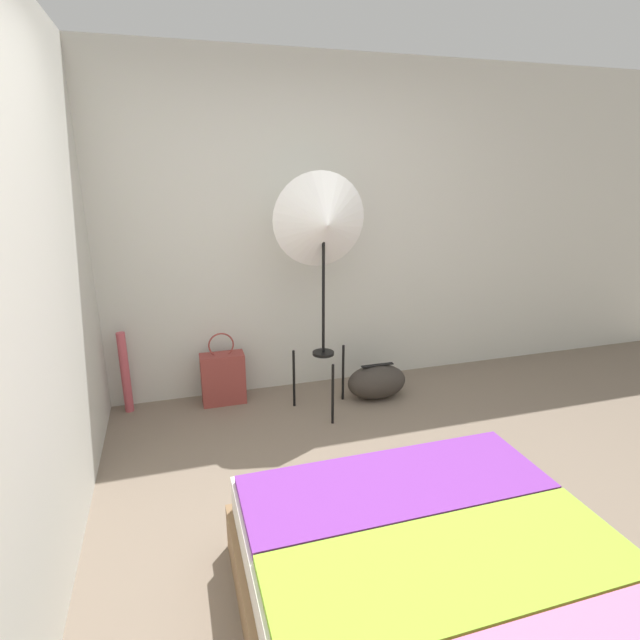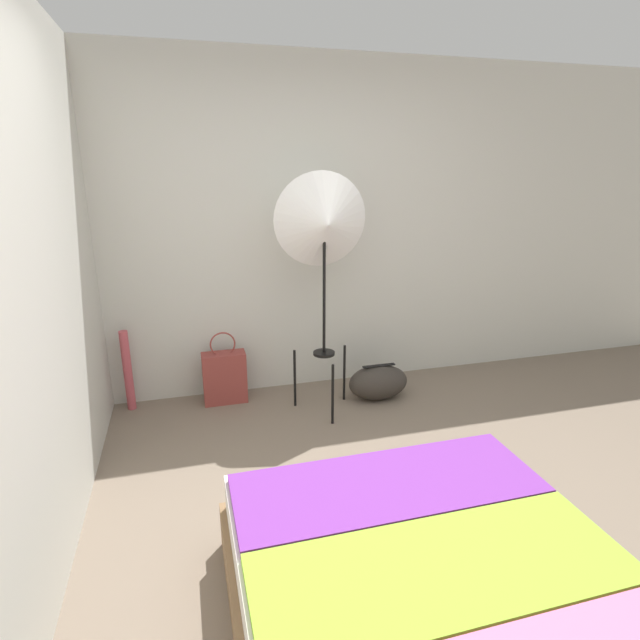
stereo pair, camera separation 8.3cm
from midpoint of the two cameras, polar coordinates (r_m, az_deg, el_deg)
The scene contains 7 objects.
ground_plane at distance 2.68m, azimuth 8.15°, elevation -25.18°, with size 14.00×14.00×0.00m, color #756656.
wall_back at distance 3.98m, azimuth -2.99°, elevation 10.08°, with size 8.00×0.05×2.60m.
wall_side_left at distance 2.90m, azimuth -27.34°, elevation 5.45°, with size 0.05×8.00×2.60m.
photo_umbrella at distance 3.49m, azimuth 1.19°, elevation 10.85°, with size 0.67×0.37×1.77m.
tote_bag at distance 4.00m, azimuth -10.25°, elevation -6.42°, with size 0.33×0.15×0.58m.
duffel_bag at distance 4.04m, azimuth 7.26°, elevation -7.07°, with size 0.48×0.28×0.29m.
paper_roll at distance 4.03m, azimuth -20.57°, elevation -5.45°, with size 0.06×0.06×0.63m.
Camera 2 is at (-0.81, -1.80, 1.80)m, focal length 28.00 mm.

